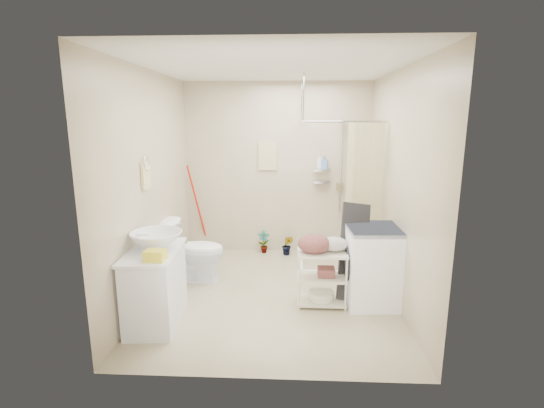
{
  "coord_description": "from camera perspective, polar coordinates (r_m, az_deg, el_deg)",
  "views": [
    {
      "loc": [
        0.2,
        -4.4,
        2.04
      ],
      "look_at": [
        -0.02,
        0.25,
        1.04
      ],
      "focal_mm": 26.0,
      "sensor_mm": 36.0,
      "label": 1
    }
  ],
  "objects": [
    {
      "name": "tp_holder",
      "position": [
        4.89,
        -16.02,
        -4.06
      ],
      "size": [
        0.08,
        0.12,
        0.14
      ],
      "primitive_type": null,
      "color": "white",
      "rests_on": "wall_left"
    },
    {
      "name": "vanity",
      "position": [
        4.25,
        -16.51,
        -11.37
      ],
      "size": [
        0.55,
        0.91,
        0.77
      ],
      "primitive_type": "cube",
      "rotation": [
        0.0,
        0.0,
        0.06
      ],
      "color": "silver",
      "rests_on": "ground"
    },
    {
      "name": "ceiling",
      "position": [
        4.44,
        0.12,
        19.32
      ],
      "size": [
        2.8,
        3.2,
        0.04
      ],
      "primitive_type": "cube",
      "color": "silver",
      "rests_on": "ground"
    },
    {
      "name": "toilet",
      "position": [
        5.2,
        -11.31,
        -6.58
      ],
      "size": [
        0.8,
        0.48,
        0.8
      ],
      "primitive_type": "imported",
      "rotation": [
        0.0,
        0.0,
        1.53
      ],
      "color": "white",
      "rests_on": "ground"
    },
    {
      "name": "potted_plant_b",
      "position": [
        6.08,
        2.27,
        -5.99
      ],
      "size": [
        0.2,
        0.18,
        0.31
      ],
      "primitive_type": "imported",
      "rotation": [
        0.0,
        0.0,
        -0.26
      ],
      "color": "maroon",
      "rests_on": "ground"
    },
    {
      "name": "towel_ring",
      "position": [
        4.52,
        -17.81,
        4.24
      ],
      "size": [
        0.04,
        0.22,
        0.34
      ],
      "primitive_type": null,
      "color": "#DDCD89",
      "rests_on": "wall_left"
    },
    {
      "name": "shampoo_bottle_a",
      "position": [
        5.96,
        6.9,
        6.14
      ],
      "size": [
        0.11,
        0.11,
        0.22
      ],
      "primitive_type": "imported",
      "rotation": [
        0.0,
        0.0,
        -0.35
      ],
      "color": "silver",
      "rests_on": "shower"
    },
    {
      "name": "shampoo_bottle_b",
      "position": [
        5.97,
        7.62,
        5.99
      ],
      "size": [
        0.1,
        0.11,
        0.19
      ],
      "primitive_type": "imported",
      "rotation": [
        0.0,
        0.0,
        -0.22
      ],
      "color": "#4F6FB8",
      "rests_on": "shower"
    },
    {
      "name": "ironing_board",
      "position": [
        4.62,
        11.72,
        -6.69
      ],
      "size": [
        0.34,
        0.15,
        1.15
      ],
      "primitive_type": null,
      "rotation": [
        0.0,
        0.0,
        0.16
      ],
      "color": "black",
      "rests_on": "ground"
    },
    {
      "name": "wall_right",
      "position": [
        4.62,
        17.76,
        2.27
      ],
      "size": [
        0.04,
        3.2,
        2.6
      ],
      "primitive_type": "cube",
      "color": "#BDAF92",
      "rests_on": "ground"
    },
    {
      "name": "floor_basket",
      "position": [
        4.19,
        -15.4,
        -16.5
      ],
      "size": [
        0.25,
        0.19,
        0.13
      ],
      "primitive_type": "cube",
      "rotation": [
        0.0,
        0.0,
        -0.01
      ],
      "color": "yellow",
      "rests_on": "ground"
    },
    {
      "name": "washing_machine",
      "position": [
        4.62,
        14.45,
        -8.58
      ],
      "size": [
        0.64,
        0.66,
        0.88
      ],
      "primitive_type": "cube",
      "rotation": [
        0.0,
        0.0,
        0.06
      ],
      "color": "white",
      "rests_on": "ground"
    },
    {
      "name": "counter_basket",
      "position": [
        3.8,
        -16.56,
        -7.14
      ],
      "size": [
        0.19,
        0.15,
        0.1
      ],
      "primitive_type": "cube",
      "rotation": [
        0.0,
        0.0,
        -0.04
      ],
      "color": "yellow",
      "rests_on": "vanity"
    },
    {
      "name": "wall_front",
      "position": [
        2.9,
        -1.32,
        -2.75
      ],
      "size": [
        2.8,
        0.04,
        2.6
      ],
      "primitive_type": "cube",
      "color": "#BDAF92",
      "rests_on": "ground"
    },
    {
      "name": "mop",
      "position": [
        6.26,
        -11.01,
        -0.66
      ],
      "size": [
        0.14,
        0.14,
        1.36
      ],
      "primitive_type": null,
      "rotation": [
        0.0,
        0.0,
        -0.11
      ],
      "color": "red",
      "rests_on": "ground"
    },
    {
      "name": "potted_plant_a",
      "position": [
        6.17,
        -1.22,
        -5.53
      ],
      "size": [
        0.2,
        0.15,
        0.35
      ],
      "primitive_type": "imported",
      "rotation": [
        0.0,
        0.0,
        0.17
      ],
      "color": "brown",
      "rests_on": "ground"
    },
    {
      "name": "wall_back",
      "position": [
        6.05,
        0.8,
        5.05
      ],
      "size": [
        2.8,
        0.04,
        2.6
      ],
      "primitive_type": "cube",
      "color": "#BDAF92",
      "rests_on": "ground"
    },
    {
      "name": "laundry_rack",
      "position": [
        4.47,
        7.23,
        -9.93
      ],
      "size": [
        0.54,
        0.32,
        0.75
      ],
      "primitive_type": null,
      "rotation": [
        0.0,
        0.0,
        -0.01
      ],
      "color": "beige",
      "rests_on": "ground"
    },
    {
      "name": "sink",
      "position": [
        4.13,
        -16.38,
        -5.05
      ],
      "size": [
        0.63,
        0.63,
        0.18
      ],
      "primitive_type": "imported",
      "rotation": [
        0.0,
        0.0,
        -0.26
      ],
      "color": "silver",
      "rests_on": "vanity"
    },
    {
      "name": "wall_left",
      "position": [
        4.74,
        -17.08,
        2.55
      ],
      "size": [
        0.04,
        3.2,
        2.6
      ],
      "primitive_type": "cube",
      "color": "#BDAF92",
      "rests_on": "ground"
    },
    {
      "name": "hanging_towel",
      "position": [
        6.01,
        -0.64,
        6.93
      ],
      "size": [
        0.28,
        0.03,
        0.42
      ],
      "primitive_type": "cube",
      "color": "#C8BD87",
      "rests_on": "wall_back"
    },
    {
      "name": "shower",
      "position": [
        5.57,
        9.37,
        1.69
      ],
      "size": [
        1.1,
        1.1,
        2.1
      ],
      "primitive_type": null,
      "color": "white",
      "rests_on": "ground"
    },
    {
      "name": "floor",
      "position": [
        4.85,
        0.11,
        -12.79
      ],
      "size": [
        3.2,
        3.2,
        0.0
      ],
      "primitive_type": "plane",
      "color": "tan",
      "rests_on": "ground"
    }
  ]
}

